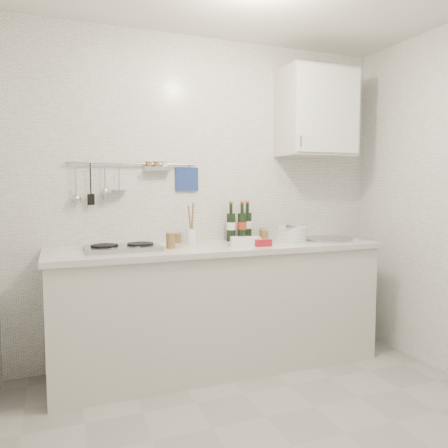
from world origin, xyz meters
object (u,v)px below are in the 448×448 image
at_px(plate_stack_hob, 135,246).
at_px(plate_stack_sink, 290,234).
at_px(utensil_crock, 191,234).
at_px(wall_cabinet, 317,113).
at_px(wine_bottles, 240,221).

distance_m(plate_stack_hob, plate_stack_sink, 1.22).
bearing_deg(plate_stack_hob, utensil_crock, 7.71).
relative_size(wall_cabinet, plate_stack_hob, 2.29).
bearing_deg(wine_bottles, wall_cabinet, -8.55).
relative_size(plate_stack_sink, utensil_crock, 0.97).
bearing_deg(plate_stack_hob, wine_bottles, 9.16).
bearing_deg(utensil_crock, plate_stack_hob, -172.29).
relative_size(plate_stack_hob, utensil_crock, 0.98).
xyz_separation_m(plate_stack_sink, wine_bottles, (-0.35, 0.19, 0.10)).
bearing_deg(wall_cabinet, utensil_crock, 179.21).
xyz_separation_m(plate_stack_hob, wine_bottles, (0.87, 0.14, 0.14)).
relative_size(wall_cabinet, wine_bottles, 2.26).
bearing_deg(plate_stack_sink, plate_stack_hob, 177.56).
height_order(plate_stack_sink, wine_bottles, wine_bottles).
distance_m(wall_cabinet, plate_stack_hob, 1.82).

